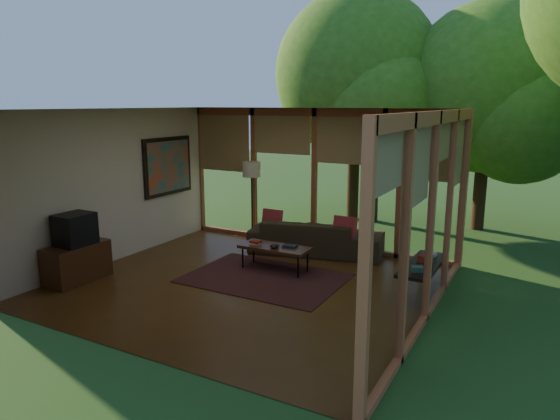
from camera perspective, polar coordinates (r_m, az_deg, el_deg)
The scene contains 25 objects.
floor at distance 7.93m, azimuth -3.84°, elevation -8.48°, with size 5.50×5.50×0.00m, color brown.
ceiling at distance 7.42m, azimuth -4.14°, elevation 11.43°, with size 5.50×5.50×0.00m, color white.
wall_left at distance 9.31m, azimuth -18.44°, elevation 2.63°, with size 0.04×5.00×2.70m, color silver.
wall_front at distance 5.67m, azimuth -17.68°, elevation -3.15°, with size 5.50×0.04×2.70m, color silver.
window_wall_back at distance 9.73m, azimuth 3.94°, elevation 3.61°, with size 5.50×0.12×2.70m, color #A45733.
window_wall_right at distance 6.54m, azimuth 16.81°, elevation -1.10°, with size 0.12×5.00×2.70m, color #A45733.
tree_nw at distance 12.21m, azimuth 8.83°, elevation 15.08°, with size 3.84×3.84×5.37m.
tree_ne at distance 11.86m, azimuth 22.74°, elevation 12.71°, with size 3.64×3.64×4.92m.
rug at distance 8.18m, azimuth -1.75°, elevation -7.75°, with size 2.48×1.76×0.01m, color maroon.
sofa at distance 9.45m, azimuth 3.23°, elevation -3.04°, with size 2.17×0.85×0.63m, color #332919.
pillow_left at distance 9.68m, azimuth -0.90°, elevation -1.10°, with size 0.38×0.13×0.38m, color maroon.
pillow_right at distance 9.05m, azimuth 7.41°, elevation -2.07°, with size 0.41×0.14×0.41m, color maroon.
ct_book_lower at distance 8.55m, azimuth -2.82°, elevation -3.83°, with size 0.18×0.14×0.03m, color beige.
ct_book_upper at distance 8.54m, azimuth -2.82°, elevation -3.63°, with size 0.18×0.14×0.03m, color maroon.
ct_book_side at distance 8.38m, azimuth 1.16°, elevation -4.14°, with size 0.22×0.17×0.03m, color #151E30.
ct_bowl at distance 8.31m, azimuth -0.64°, elevation -4.13°, with size 0.16×0.16×0.07m, color black.
media_cabinet at distance 8.61m, azimuth -22.19°, elevation -5.58°, with size 0.50×1.00×0.60m, color #4A2814.
television at distance 8.46m, azimuth -22.40°, elevation -2.05°, with size 0.45×0.55×0.50m, color black.
console_book_a at distance 7.38m, azimuth 14.67°, elevation -6.41°, with size 0.20×0.15×0.07m, color #345B4E.
console_book_b at distance 7.79m, azimuth 15.49°, elevation -5.32°, with size 0.24×0.18×0.11m, color maroon.
console_book_c at distance 8.17m, azimuth 16.13°, elevation -4.74°, with size 0.21×0.15×0.06m, color beige.
floor_lamp at distance 9.97m, azimuth -3.27°, elevation 4.14°, with size 0.36×0.36×1.65m.
coffee_table at distance 8.44m, azimuth -0.60°, elevation -4.37°, with size 1.20×0.50×0.43m.
side_console at distance 7.77m, azimuth 15.36°, elevation -6.12°, with size 0.60×1.40×0.46m.
wall_painting at distance 10.25m, azimuth -12.67°, elevation 4.91°, with size 0.06×1.35×1.15m.
Camera 1 is at (4.00, -6.26, 2.79)m, focal length 32.00 mm.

